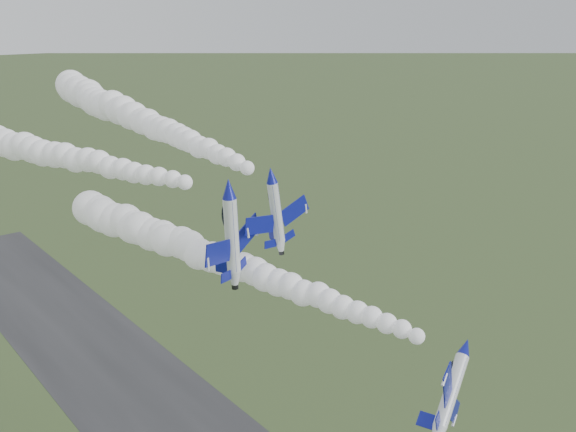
# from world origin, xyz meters

# --- Properties ---
(jet_lead) EXTENTS (6.45, 11.71, 8.26)m
(jet_lead) POSITION_xyz_m (9.93, -3.47, 32.34)
(jet_lead) COLOR silver
(smoke_trail_jet_lead) EXTENTS (25.07, 55.39, 5.21)m
(smoke_trail_jet_lead) POSITION_xyz_m (0.40, 26.43, 34.84)
(smoke_trail_jet_lead) COLOR white
(jet_pair_left) EXTENTS (11.39, 13.03, 3.42)m
(jet_pair_left) POSITION_xyz_m (-2.91, 20.30, 46.50)
(jet_pair_left) COLOR silver
(smoke_trail_jet_pair_left) EXTENTS (26.53, 51.89, 4.82)m
(smoke_trail_jet_pair_left) POSITION_xyz_m (-15.54, 48.60, 48.11)
(smoke_trail_jet_pair_left) COLOR white
(jet_pair_right) EXTENTS (9.32, 11.33, 2.99)m
(jet_pair_right) POSITION_xyz_m (2.83, 20.05, 47.17)
(jet_pair_right) COLOR silver
(smoke_trail_jet_pair_right) EXTENTS (6.88, 67.31, 5.84)m
(smoke_trail_jet_pair_right) POSITION_xyz_m (3.88, 55.77, 49.15)
(smoke_trail_jet_pair_right) COLOR white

